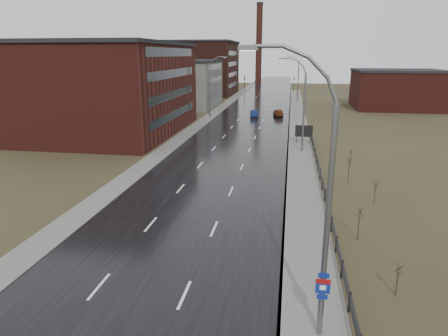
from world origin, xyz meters
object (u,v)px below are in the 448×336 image
(car_near, at_px, (254,114))
(car_far, at_px, (278,113))
(billboard, at_px, (304,132))
(streetlight_main, at_px, (320,205))

(car_near, xyz_separation_m, car_far, (4.57, 1.92, 0.09))
(car_near, bearing_deg, car_far, 17.13)
(billboard, height_order, car_near, billboard)
(streetlight_main, bearing_deg, car_near, 97.55)
(billboard, bearing_deg, car_far, 99.67)
(billboard, xyz_separation_m, car_near, (-8.74, 22.60, -1.09))
(car_far, bearing_deg, car_near, 16.25)
(streetlight_main, distance_m, car_far, 63.49)
(car_near, height_order, car_far, car_far)
(streetlight_main, height_order, billboard, streetlight_main)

